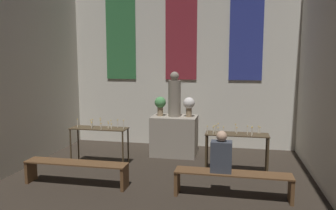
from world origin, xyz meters
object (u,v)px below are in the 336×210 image
flower_vase_right (189,105)px  statue (174,96)px  altar (174,136)px  pew_back_right (232,179)px  flower_vase_left (160,104)px  candle_rack_right (236,139)px  person_seated (221,154)px  pew_back_left (76,168)px  candle_rack_left (99,133)px

flower_vase_right → statue: bearing=180.0°
flower_vase_right → altar: bearing=180.0°
pew_back_right → statue: bearing=121.4°
flower_vase_left → flower_vase_right: same height
candle_rack_right → person_seated: 1.29m
flower_vase_right → pew_back_right: flower_vase_right is taller
altar → statue: statue is taller
flower_vase_right → pew_back_right: bearing=-65.4°
altar → flower_vase_left: bearing=180.0°
candle_rack_right → pew_back_left: 3.25m
altar → candle_rack_left: 1.90m
person_seated → pew_back_left: bearing=-180.0°
flower_vase_right → candle_rack_left: (-1.88, -1.12, -0.55)m
candle_rack_left → person_seated: 3.05m
pew_back_left → person_seated: person_seated is taller
flower_vase_left → person_seated: flower_vase_left is taller
flower_vase_left → flower_vase_right: bearing=0.0°
candle_rack_right → flower_vase_left: bearing=149.1°
candle_rack_right → person_seated: person_seated is taller
statue → flower_vase_right: bearing=0.0°
flower_vase_right → person_seated: flower_vase_right is taller
flower_vase_left → flower_vase_right: (0.72, 0.00, 0.00)m
candle_rack_left → altar: bearing=36.4°
altar → candle_rack_left: bearing=-143.6°
flower_vase_right → pew_back_left: (-1.82, -2.38, -0.95)m
candle_rack_right → pew_back_right: bearing=-92.7°
candle_rack_left → candle_rack_right: bearing=-0.1°
candle_rack_left → flower_vase_left: bearing=44.1°
candle_rack_left → pew_back_left: bearing=-87.2°
altar → pew_back_left: bearing=-121.4°
candle_rack_left → flower_vase_right: bearing=30.8°
person_seated → pew_back_right: bearing=-0.0°
candle_rack_left → candle_rack_right: (3.03, -0.00, 0.00)m
flower_vase_left → candle_rack_left: size_ratio=0.37×
pew_back_left → person_seated: bearing=0.0°
pew_back_left → candle_rack_right: bearing=23.0°
pew_back_left → altar: bearing=58.6°
altar → candle_rack_left: (-1.52, -1.12, 0.24)m
candle_rack_right → pew_back_left: size_ratio=0.65×
altar → flower_vase_right: size_ratio=2.31×
statue → person_seated: 2.79m
flower_vase_right → candle_rack_right: bearing=-44.2°
candle_rack_left → person_seated: (2.77, -1.27, 0.03)m
candle_rack_right → person_seated: size_ratio=1.80×
statue → altar: bearing=0.0°
flower_vase_left → pew_back_left: bearing=-114.6°
altar → statue: size_ratio=1.01×
pew_back_left → pew_back_right: size_ratio=1.00×
person_seated → altar: bearing=117.8°
flower_vase_left → candle_rack_left: flower_vase_left is taller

